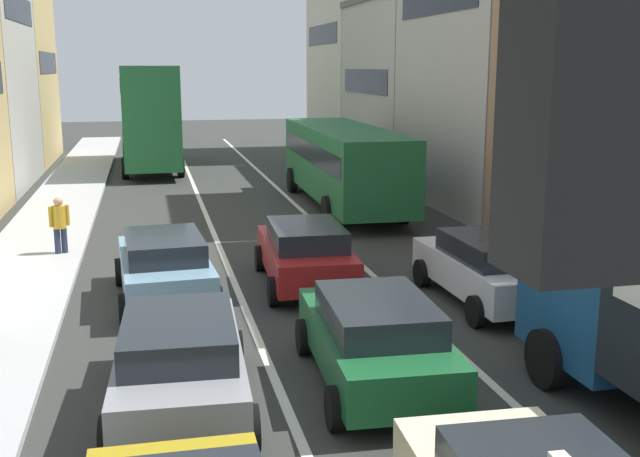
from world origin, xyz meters
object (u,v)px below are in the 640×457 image
at_px(wagon_left_lane_second, 180,360).
at_px(sedan_right_lane_behind_truck, 488,267).
at_px(bus_far_queue_secondary, 149,112).
at_px(sedan_centre_lane_second, 375,338).
at_px(hatchback_centre_lane_third, 306,252).
at_px(bus_mid_queue_primary, 344,159).
at_px(sedan_left_lane_third, 164,265).
at_px(pedestrian_far_sidewalk, 60,223).

relative_size(wagon_left_lane_second, sedan_right_lane_behind_truck, 1.01).
bearing_deg(sedan_right_lane_behind_truck, bus_far_queue_secondary, 15.07).
height_order(sedan_centre_lane_second, wagon_left_lane_second, same).
xyz_separation_m(wagon_left_lane_second, hatchback_centre_lane_third, (3.16, 6.05, 0.00)).
distance_m(wagon_left_lane_second, hatchback_centre_lane_third, 6.83).
bearing_deg(bus_mid_queue_primary, sedan_right_lane_behind_truck, -177.83).
distance_m(sedan_centre_lane_second, bus_far_queue_secondary, 27.87).
relative_size(sedan_left_lane_third, bus_mid_queue_primary, 0.42).
xyz_separation_m(sedan_right_lane_behind_truck, pedestrian_far_sidewalk, (-9.43, 6.16, 0.15)).
distance_m(sedan_left_lane_third, bus_far_queue_secondary, 22.36).
xyz_separation_m(sedan_centre_lane_second, bus_far_queue_secondary, (-3.26, 27.61, 2.03)).
bearing_deg(hatchback_centre_lane_third, bus_mid_queue_primary, -16.88).
distance_m(hatchback_centre_lane_third, bus_mid_queue_primary, 10.13).
distance_m(sedan_right_lane_behind_truck, bus_mid_queue_primary, 11.71).
bearing_deg(bus_mid_queue_primary, sedan_left_lane_third, 147.59).
height_order(wagon_left_lane_second, hatchback_centre_lane_third, same).
bearing_deg(sedan_left_lane_third, sedan_right_lane_behind_truck, -107.42).
distance_m(wagon_left_lane_second, pedestrian_far_sidewalk, 10.40).
height_order(sedan_centre_lane_second, pedestrian_far_sidewalk, pedestrian_far_sidewalk).
bearing_deg(sedan_centre_lane_second, pedestrian_far_sidewalk, 33.38).
height_order(sedan_left_lane_third, bus_far_queue_secondary, bus_far_queue_secondary).
xyz_separation_m(hatchback_centre_lane_third, bus_mid_queue_primary, (3.38, 9.50, 0.96)).
relative_size(wagon_left_lane_second, pedestrian_far_sidewalk, 2.64).
bearing_deg(pedestrian_far_sidewalk, sedan_left_lane_third, -169.30).
bearing_deg(hatchback_centre_lane_third, wagon_left_lane_second, 155.13).
bearing_deg(bus_far_queue_secondary, sedan_centre_lane_second, -174.28).
bearing_deg(bus_mid_queue_primary, sedan_centre_lane_second, 168.49).
bearing_deg(wagon_left_lane_second, sedan_right_lane_behind_truck, -57.31).
relative_size(sedan_centre_lane_second, hatchback_centre_lane_third, 1.00).
relative_size(sedan_left_lane_third, bus_far_queue_secondary, 0.42).
distance_m(sedan_centre_lane_second, bus_mid_queue_primary, 15.72).
bearing_deg(bus_mid_queue_primary, hatchback_centre_lane_third, 161.62).
relative_size(sedan_right_lane_behind_truck, bus_far_queue_secondary, 0.41).
relative_size(sedan_right_lane_behind_truck, pedestrian_far_sidewalk, 2.61).
xyz_separation_m(sedan_centre_lane_second, sedan_left_lane_third, (-3.17, 5.34, 0.00)).
xyz_separation_m(bus_far_queue_secondary, pedestrian_far_sidewalk, (-2.53, -17.82, -1.88)).
xyz_separation_m(wagon_left_lane_second, bus_far_queue_secondary, (-0.17, 27.86, 2.03)).
height_order(sedan_left_lane_third, pedestrian_far_sidewalk, pedestrian_far_sidewalk).
height_order(wagon_left_lane_second, sedan_right_lane_behind_truck, same).
bearing_deg(sedan_centre_lane_second, sedan_left_lane_third, 33.47).
distance_m(sedan_left_lane_third, sedan_right_lane_behind_truck, 7.03).
height_order(hatchback_centre_lane_third, bus_mid_queue_primary, bus_mid_queue_primary).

